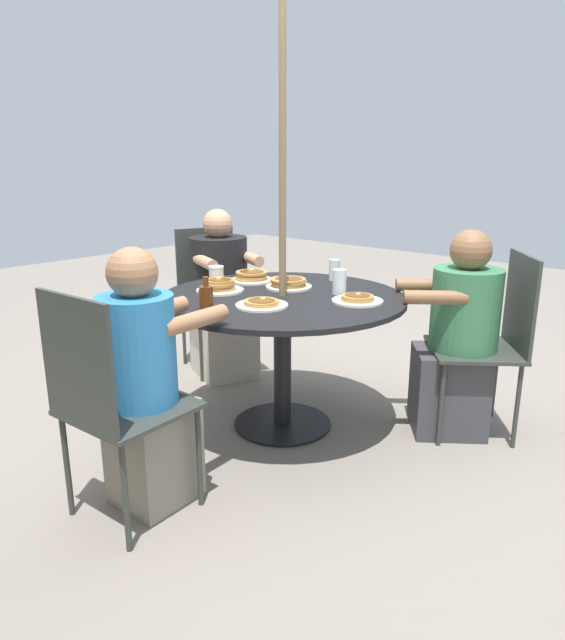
{
  "coord_description": "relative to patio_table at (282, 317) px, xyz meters",
  "views": [
    {
      "loc": [
        -1.93,
        2.18,
        1.43
      ],
      "look_at": [
        0.0,
        0.0,
        0.61
      ],
      "focal_mm": 32.0,
      "sensor_mm": 36.0,
      "label": 1
    }
  ],
  "objects": [
    {
      "name": "patio_table",
      "position": [
        0.0,
        0.0,
        0.0
      ],
      "size": [
        1.29,
        1.29,
        0.74
      ],
      "color": "black",
      "rests_on": "ground"
    },
    {
      "name": "umbrella_pole",
      "position": [
        0.0,
        0.0,
        0.47
      ],
      "size": [
        0.04,
        0.04,
        2.2
      ],
      "primitive_type": "cylinder",
      "color": "#846B4C",
      "rests_on": "ground"
    },
    {
      "name": "drinking_glass_b",
      "position": [
        0.03,
        -0.5,
        0.18
      ],
      "size": [
        0.07,
        0.07,
        0.12
      ],
      "primitive_type": "cylinder",
      "color": "silver",
      "rests_on": "patio_table"
    },
    {
      "name": "diner_south",
      "position": [
        -0.73,
        -0.57,
        -0.13
      ],
      "size": [
        0.59,
        0.56,
        1.09
      ],
      "rotation": [
        0.0,
        0.0,
        -0.91
      ],
      "color": "#3D3D42",
      "rests_on": "ground"
    },
    {
      "name": "drinking_glass_a",
      "position": [
        -0.2,
        -0.23,
        0.18
      ],
      "size": [
        0.07,
        0.07,
        0.13
      ],
      "primitive_type": "cylinder",
      "color": "silver",
      "rests_on": "patio_table"
    },
    {
      "name": "pancake_plate_d",
      "position": [
        0.32,
        0.15,
        0.14
      ],
      "size": [
        0.26,
        0.26,
        0.08
      ],
      "color": "silver",
      "rests_on": "patio_table"
    },
    {
      "name": "pancake_plate_b",
      "position": [
        -0.38,
        -0.14,
        0.13
      ],
      "size": [
        0.26,
        0.26,
        0.05
      ],
      "color": "silver",
      "rests_on": "patio_table"
    },
    {
      "name": "patio_chair_east",
      "position": [
        -0.08,
        1.1,
        -0.08
      ],
      "size": [
        0.47,
        0.47,
        0.97
      ],
      "rotation": [
        0.0,
        0.0,
        -3.07
      ],
      "color": "#333833",
      "rests_on": "ground"
    },
    {
      "name": "ground_plane",
      "position": [
        0.0,
        0.0,
        -0.63
      ],
      "size": [
        12.0,
        12.0,
        0.0
      ],
      "primitive_type": "plane",
      "color": "gray"
    },
    {
      "name": "coffee_cup",
      "position": [
        0.47,
        0.03,
        0.17
      ],
      "size": [
        0.09,
        0.09,
        0.1
      ],
      "color": "beige",
      "rests_on": "patio_table"
    },
    {
      "name": "diner_east",
      "position": [
        -0.06,
        0.92,
        -0.11
      ],
      "size": [
        0.34,
        0.53,
        1.11
      ],
      "rotation": [
        0.0,
        0.0,
        -3.07
      ],
      "color": "gray",
      "rests_on": "ground"
    },
    {
      "name": "patio_chair_north",
      "position": [
        1.03,
        -0.41,
        -0.08
      ],
      "size": [
        0.58,
        0.58,
        0.97
      ],
      "rotation": [
        0.0,
        0.0,
        1.19
      ],
      "color": "#333833",
      "rests_on": "ground"
    },
    {
      "name": "pancake_plate_c",
      "position": [
        -0.08,
        0.24,
        0.13
      ],
      "size": [
        0.26,
        0.26,
        0.04
      ],
      "color": "silver",
      "rests_on": "patio_table"
    },
    {
      "name": "patio_chair_south",
      "position": [
        -0.87,
        -0.68,
        -0.08
      ],
      "size": [
        0.62,
        0.62,
        0.97
      ],
      "rotation": [
        0.0,
        0.0,
        -0.91
      ],
      "color": "#333833",
      "rests_on": "ground"
    },
    {
      "name": "pancake_plate_e",
      "position": [
        0.38,
        -0.16,
        0.14
      ],
      "size": [
        0.26,
        0.26,
        0.07
      ],
      "color": "silver",
      "rests_on": "patio_table"
    },
    {
      "name": "pancake_plate_a",
      "position": [
        0.1,
        -0.16,
        0.14
      ],
      "size": [
        0.26,
        0.26,
        0.06
      ],
      "color": "silver",
      "rests_on": "patio_table"
    },
    {
      "name": "diner_north",
      "position": [
        0.85,
        -0.34,
        -0.12
      ],
      "size": [
        0.57,
        0.52,
        1.12
      ],
      "rotation": [
        0.0,
        0.0,
        1.19
      ],
      "color": "beige",
      "rests_on": "ground"
    },
    {
      "name": "syrup_bottle",
      "position": [
        0.1,
        0.44,
        0.17
      ],
      "size": [
        0.09,
        0.07,
        0.15
      ],
      "color": "#602D0F",
      "rests_on": "patio_table"
    }
  ]
}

